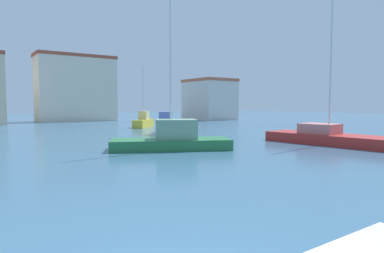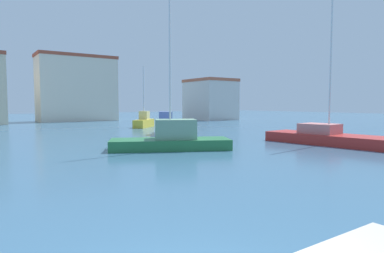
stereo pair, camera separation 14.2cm
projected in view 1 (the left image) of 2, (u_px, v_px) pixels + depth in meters
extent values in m
plane|color=#38607F|center=(204.00, 135.00, 29.32)|extent=(160.00, 160.00, 0.00)
cube|color=gold|center=(143.00, 123.00, 39.18)|extent=(3.88, 3.88, 0.93)
cube|color=#DFCD77|center=(144.00, 115.00, 39.32)|extent=(1.53, 1.53, 0.98)
cylinder|color=silver|center=(143.00, 93.00, 38.94)|extent=(0.12, 0.12, 6.24)
cube|color=#B22823|center=(329.00, 139.00, 22.92)|extent=(3.75, 8.83, 0.70)
cube|color=#C4716E|center=(320.00, 128.00, 23.38)|extent=(2.18, 2.66, 0.69)
cylinder|color=silver|center=(331.00, 66.00, 22.57)|extent=(0.12, 0.12, 9.35)
cube|color=#28703D|center=(171.00, 144.00, 20.27)|extent=(7.53, 5.29, 0.64)
cube|color=gray|center=(176.00, 129.00, 20.25)|extent=(2.93, 2.61, 1.20)
cylinder|color=silver|center=(171.00, 66.00, 19.94)|extent=(0.12, 0.12, 8.86)
cube|color=#233D93|center=(166.00, 129.00, 30.19)|extent=(3.73, 5.01, 0.98)
cube|color=#6E7DB1|center=(165.00, 117.00, 30.21)|extent=(1.88, 2.09, 1.10)
cube|color=beige|center=(76.00, 90.00, 53.60)|extent=(11.93, 5.33, 10.05)
cube|color=#9E4733|center=(75.00, 57.00, 53.24)|extent=(12.17, 5.44, 0.50)
cube|color=beige|center=(209.00, 101.00, 58.51)|extent=(6.51, 8.12, 6.58)
cube|color=#B25B42|center=(209.00, 81.00, 58.27)|extent=(6.64, 8.28, 0.50)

